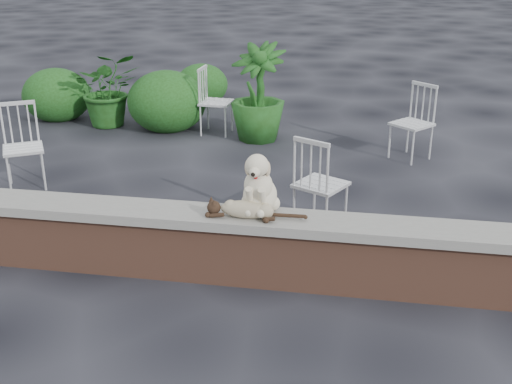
% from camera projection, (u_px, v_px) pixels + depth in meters
% --- Properties ---
extents(ground, '(60.00, 60.00, 0.00)m').
position_uv_depth(ground, '(283.00, 282.00, 5.26)').
color(ground, black).
rests_on(ground, ground).
extents(brick_wall, '(6.00, 0.30, 0.50)m').
position_uv_depth(brick_wall, '(283.00, 255.00, 5.17)').
color(brick_wall, brown).
rests_on(brick_wall, ground).
extents(capstone, '(6.20, 0.40, 0.08)m').
position_uv_depth(capstone, '(284.00, 222.00, 5.06)').
color(capstone, slate).
rests_on(capstone, brick_wall).
extents(dog, '(0.37, 0.47, 0.52)m').
position_uv_depth(dog, '(260.00, 180.00, 5.07)').
color(dog, beige).
rests_on(dog, capstone).
extents(cat, '(0.95, 0.27, 0.16)m').
position_uv_depth(cat, '(247.00, 208.00, 5.02)').
color(cat, tan).
rests_on(cat, capstone).
extents(chair_c, '(0.76, 0.76, 0.94)m').
position_uv_depth(chair_c, '(321.00, 183.00, 6.06)').
color(chair_c, silver).
rests_on(chair_c, ground).
extents(chair_a, '(0.77, 0.77, 0.94)m').
position_uv_depth(chair_a, '(23.00, 147.00, 7.06)').
color(chair_a, silver).
rests_on(chair_a, ground).
extents(chair_e, '(0.59, 0.59, 0.94)m').
position_uv_depth(chair_e, '(216.00, 101.00, 9.00)').
color(chair_e, silver).
rests_on(chair_e, ground).
extents(chair_d, '(0.79, 0.79, 0.94)m').
position_uv_depth(chair_d, '(412.00, 123.00, 7.98)').
color(chair_d, silver).
rests_on(chair_d, ground).
extents(potted_plant_a, '(1.22, 1.14, 1.09)m').
position_uv_depth(potted_plant_a, '(108.00, 89.00, 9.37)').
color(potted_plant_a, '#1B4012').
rests_on(potted_plant_a, ground).
extents(potted_plant_b, '(0.93, 0.93, 1.32)m').
position_uv_depth(potted_plant_b, '(258.00, 92.00, 8.66)').
color(potted_plant_b, '#1B4012').
rests_on(potted_plant_b, ground).
extents(shrubbery, '(2.91, 2.54, 0.90)m').
position_uv_depth(shrubbery, '(137.00, 96.00, 9.71)').
color(shrubbery, '#1B4012').
rests_on(shrubbery, ground).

